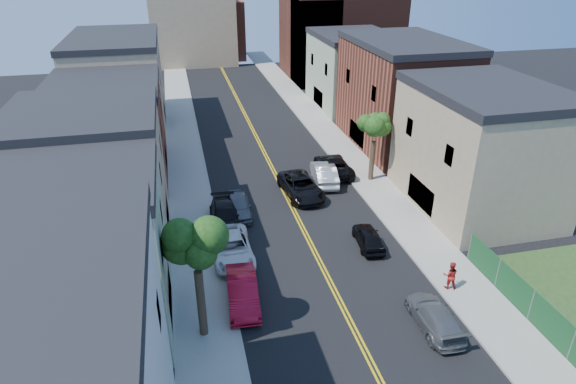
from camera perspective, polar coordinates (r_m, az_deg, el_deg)
sidewalk_left at (r=49.79m, az=-12.09°, el=4.43°), size 3.20×100.00×0.15m
sidewalk_right at (r=52.29m, az=5.50°, el=6.00°), size 3.20×100.00×0.15m
curb_left at (r=49.83m, az=-10.08°, el=4.63°), size 0.30×100.00×0.15m
curb_right at (r=51.78m, az=3.65°, el=5.86°), size 0.30×100.00×0.15m
bldg_left_palegrn at (r=27.07m, az=-23.84°, el=-7.56°), size 9.00×8.00×8.50m
bldg_left_tan_near at (r=34.75m, az=-21.80°, el=0.99°), size 9.00×10.00×9.00m
bldg_left_brick at (r=45.06m, az=-20.14°, el=6.33°), size 9.00×12.00×8.00m
bldg_left_tan_far at (r=58.22m, az=-19.06°, el=11.66°), size 9.00×16.00×9.50m
bldg_right_tan at (r=39.99m, az=21.45°, el=4.36°), size 9.00×12.00×9.00m
bldg_right_brick at (r=51.27m, az=13.06°, el=10.81°), size 9.00×14.00×10.00m
bldg_right_palegrn at (r=63.91m, az=7.57°, el=13.64°), size 9.00×12.00×8.50m
church at (r=78.10m, az=5.43°, el=18.35°), size 16.20×14.20×22.60m
backdrop_left at (r=89.24m, az=-11.02°, el=18.23°), size 14.00×8.00×12.00m
backdrop_center at (r=93.59m, az=-8.55°, el=18.17°), size 10.00×8.00×10.00m
fence_right at (r=29.32m, az=28.29°, el=-13.42°), size 0.04×15.00×1.90m
tree_left_mid at (r=23.50m, az=-10.90°, el=-4.19°), size 5.20×5.20×9.29m
tree_right_far at (r=41.63m, az=10.20°, el=8.52°), size 4.40×4.40×8.03m
red_sedan at (r=28.66m, az=-5.33°, el=-11.48°), size 2.00×4.94×1.60m
white_pickup at (r=32.44m, az=-6.54°, el=-6.53°), size 2.58×5.55×1.54m
grey_car_left at (r=37.48m, az=-5.80°, el=-1.61°), size 1.97×4.56×1.53m
black_car_left at (r=36.18m, az=-7.43°, el=-2.82°), size 2.46×5.39×1.53m
grey_car_right at (r=28.22m, az=16.73°, el=-13.75°), size 2.05×4.68×1.34m
black_car_right at (r=34.02m, az=9.39°, el=-5.23°), size 1.96×4.05×1.33m
silver_car_right at (r=42.56m, az=4.24°, el=2.19°), size 2.45×5.36×1.70m
dark_car_right_far at (r=44.39m, az=5.32°, el=3.12°), size 2.71×5.69×1.57m
black_suv_lane at (r=40.20m, az=1.52°, el=0.65°), size 3.16×6.01×1.61m
pedestrian_right at (r=30.90m, az=18.42°, el=-9.20°), size 1.06×0.95×1.79m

